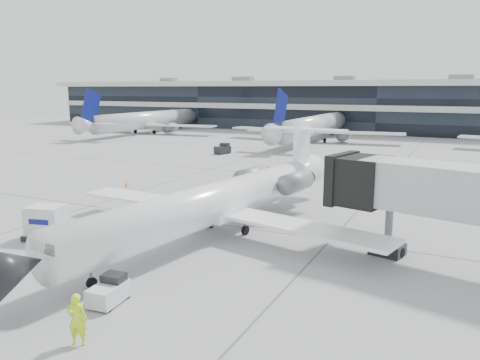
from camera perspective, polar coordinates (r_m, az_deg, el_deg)
The scene contains 10 objects.
ground at distance 34.30m, azimuth -5.44°, elevation -5.01°, with size 220.00×220.00×0.00m, color #959497.
terminal at distance 111.50m, azimuth 17.25°, elevation 8.31°, with size 170.00×22.00×10.00m, color black.
bg_jet_left at distance 104.26m, azimuth -10.87°, elevation 5.69°, with size 32.00×40.00×9.60m, color silver, non-canonical shape.
bg_jet_center at distance 87.34m, azimuth 9.05°, elevation 4.73°, with size 32.00×40.00×9.60m, color silver, non-canonical shape.
regional_jet at distance 30.38m, azimuth -2.77°, elevation -2.59°, with size 23.40×29.20×6.75m.
ramp_worker at distance 19.19m, azimuth -19.22°, elevation -15.72°, with size 0.75×0.49×2.06m, color #CBFF1A.
baggage_tug at distance 22.34m, azimuth -15.63°, elevation -12.91°, with size 1.35×2.05×1.23m.
cargo_uld at distance 32.37m, azimuth -22.48°, elevation -4.84°, with size 3.01×2.52×2.13m.
traffic_cone at distance 47.25m, azimuth -13.70°, elevation -0.51°, with size 0.41×0.41×0.51m.
far_tug at distance 69.23m, azimuth -2.11°, elevation 3.80°, with size 1.82×2.63×1.54m.
Camera 1 is at (17.30, -28.06, 9.49)m, focal length 35.00 mm.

